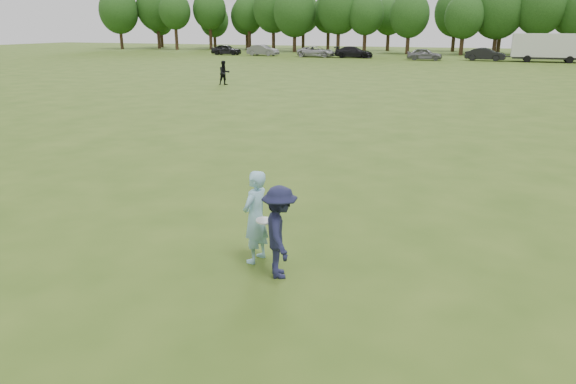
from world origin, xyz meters
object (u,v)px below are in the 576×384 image
object	(u,v)px
car_d	(354,52)
car_c	(316,52)
car_a	(226,50)
defender	(280,232)
cargo_trailer	(549,46)
car_b	(263,50)
car_f	(485,54)
player_far_a	(224,73)
thrower	(255,217)
car_e	(425,54)

from	to	relation	value
car_d	car_c	bearing A→B (deg)	88.19
car_c	car_a	bearing A→B (deg)	85.52
defender	cargo_trailer	xyz separation A→B (m)	(9.17, 61.02, 0.98)
car_b	car_f	xyz separation A→B (m)	(29.59, -0.59, 0.01)
player_far_a	car_d	distance (m)	35.20
car_a	car_f	distance (m)	35.48
thrower	car_c	distance (m)	63.46
car_a	car_d	size ratio (longest dim) A/B	0.87
car_a	car_d	xyz separation A→B (m)	(19.13, -0.51, -0.01)
thrower	defender	xyz separation A→B (m)	(0.62, -0.40, -0.05)
car_c	car_d	world-z (taller)	car_d
car_a	car_b	world-z (taller)	car_b
defender	car_b	bearing A→B (deg)	-3.89
thrower	car_d	xyz separation A→B (m)	(-13.35, 60.82, -0.11)
car_e	car_f	bearing A→B (deg)	-82.78
player_far_a	car_d	xyz separation A→B (m)	(0.72, 35.19, -0.12)
car_e	car_f	distance (m)	7.14
car_a	car_f	world-z (taller)	car_f
car_f	thrower	bearing A→B (deg)	-176.03
player_far_a	car_c	size ratio (longest dim) A/B	0.33
car_e	car_f	size ratio (longest dim) A/B	0.93
car_e	cargo_trailer	distance (m)	13.92
player_far_a	cargo_trailer	xyz separation A→B (m)	(23.86, 35.00, 0.93)
defender	car_a	bearing A→B (deg)	0.45
thrower	car_a	bearing A→B (deg)	-142.81
car_b	car_d	size ratio (longest dim) A/B	0.90
car_e	car_d	bearing A→B (deg)	75.49
car_b	car_d	distance (m)	13.25
thrower	cargo_trailer	xyz separation A→B (m)	(9.79, 60.63, 0.93)
car_a	car_e	world-z (taller)	car_a
thrower	car_d	bearing A→B (deg)	-158.34
thrower	cargo_trailer	distance (m)	61.42
car_c	cargo_trailer	xyz separation A→B (m)	(28.28, -0.08, 1.06)
car_a	cargo_trailer	bearing A→B (deg)	-93.67
defender	car_a	xyz separation A→B (m)	(-33.10, 61.73, -0.05)
thrower	car_e	world-z (taller)	thrower
car_b	cargo_trailer	bearing A→B (deg)	-84.18
player_far_a	car_b	xyz separation A→B (m)	(-12.53, 35.54, -0.10)
car_d	car_a	bearing A→B (deg)	85.37
player_far_a	car_a	bearing A→B (deg)	67.85
car_a	car_e	size ratio (longest dim) A/B	1.03
car_f	player_far_a	bearing A→B (deg)	160.78
car_b	player_far_a	bearing A→B (deg)	-153.91
player_far_a	car_d	world-z (taller)	player_far_a
defender	player_far_a	world-z (taller)	player_far_a
car_e	defender	bearing A→B (deg)	-179.87
thrower	cargo_trailer	bearing A→B (deg)	-179.89
player_far_a	car_b	world-z (taller)	player_far_a
car_b	car_c	size ratio (longest dim) A/B	0.88
thrower	car_f	world-z (taller)	thrower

